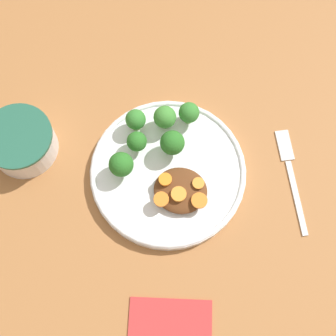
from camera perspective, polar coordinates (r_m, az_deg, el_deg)
ground_plane at (r=0.83m, az=-0.00°, el=-0.77°), size 4.00×4.00×0.00m
plate at (r=0.81m, az=-0.00°, el=-0.49°), size 0.27×0.27×0.02m
dip_bowl at (r=0.85m, az=-17.45°, el=3.34°), size 0.12×0.12×0.06m
stew_mound at (r=0.79m, az=1.53°, el=-2.75°), size 0.09×0.08×0.02m
broccoli_floret_0 at (r=0.78m, az=-5.73°, el=0.40°), size 0.04×0.04×0.05m
broccoli_floret_1 at (r=0.81m, az=-0.39°, el=6.18°), size 0.04×0.04×0.05m
broccoli_floret_2 at (r=0.79m, az=0.28°, el=3.12°), size 0.04×0.04×0.06m
broccoli_floret_3 at (r=0.81m, az=-3.96°, el=5.86°), size 0.04×0.04×0.05m
broccoli_floret_4 at (r=0.82m, az=2.57°, el=6.71°), size 0.04×0.04×0.05m
broccoli_floret_5 at (r=0.80m, az=-3.82°, el=3.21°), size 0.03×0.03×0.05m
carrot_slice_0 at (r=0.77m, az=1.31°, el=-3.20°), size 0.03×0.03×0.01m
carrot_slice_1 at (r=0.78m, az=-0.35°, el=-1.40°), size 0.02×0.02×0.01m
carrot_slice_2 at (r=0.77m, az=-0.84°, el=-3.84°), size 0.03×0.03×0.01m
carrot_slice_3 at (r=0.77m, az=3.84°, el=-3.97°), size 0.03×0.03×0.00m
carrot_slice_4 at (r=0.78m, az=3.72°, el=-1.87°), size 0.02×0.02×0.00m
fork at (r=0.85m, az=14.72°, el=-0.21°), size 0.08×0.19×0.01m
napkin at (r=0.78m, az=0.26°, el=-18.76°), size 0.14×0.10×0.01m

